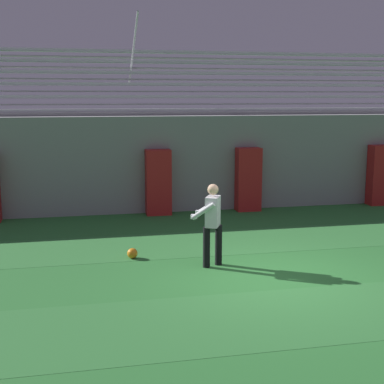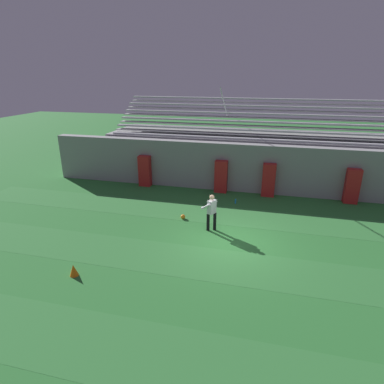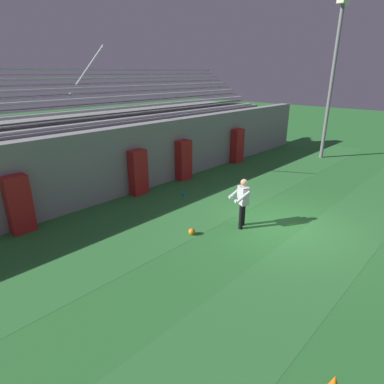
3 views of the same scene
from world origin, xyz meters
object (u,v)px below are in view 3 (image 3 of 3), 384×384
object	(u,v)px
padding_pillar_gate_right	(184,160)
water_bottle	(183,193)
floodlight_pole	(335,62)
padding_pillar_far_left	(19,205)
padding_pillar_gate_left	(138,172)
goalkeeper	(242,200)
padding_pillar_far_right	(237,146)
soccer_ball	(192,231)

from	to	relation	value
padding_pillar_gate_right	water_bottle	bearing A→B (deg)	-136.15
floodlight_pole	water_bottle	bearing A→B (deg)	171.52
padding_pillar_gate_right	padding_pillar_far_left	xyz separation A→B (m)	(-7.38, 0.00, 0.00)
floodlight_pole	water_bottle	world-z (taller)	floodlight_pole
padding_pillar_gate_left	goalkeeper	bearing A→B (deg)	-85.82
padding_pillar_far_left	floodlight_pole	world-z (taller)	floodlight_pole
floodlight_pole	padding_pillar_gate_left	bearing A→B (deg)	164.72
padding_pillar_far_right	soccer_ball	size ratio (longest dim) A/B	8.51
floodlight_pole	goalkeeper	distance (m)	11.97
goalkeeper	water_bottle	xyz separation A→B (m)	(0.70, 3.37, -0.83)
padding_pillar_gate_left	padding_pillar_far_right	distance (m)	7.00
padding_pillar_gate_right	water_bottle	world-z (taller)	padding_pillar_gate_right
floodlight_pole	goalkeeper	bearing A→B (deg)	-170.49
floodlight_pole	water_bottle	xyz separation A→B (m)	(-10.29, 1.53, -5.24)
padding_pillar_gate_left	goalkeeper	xyz separation A→B (m)	(0.36, -4.94, 0.02)
goalkeeper	soccer_ball	xyz separation A→B (m)	(-1.52, 0.82, -0.84)
padding_pillar_far_left	floodlight_pole	size ratio (longest dim) A/B	0.22
padding_pillar_far_right	soccer_ball	distance (m)	9.17
floodlight_pole	padding_pillar_gate_right	bearing A→B (deg)	160.30
padding_pillar_gate_left	water_bottle	size ratio (longest dim) A/B	7.80
padding_pillar_gate_left	floodlight_pole	distance (m)	12.56
padding_pillar_gate_left	water_bottle	world-z (taller)	padding_pillar_gate_left
goalkeeper	floodlight_pole	bearing A→B (deg)	9.51
padding_pillar_far_left	padding_pillar_far_right	world-z (taller)	same
goalkeeper	soccer_ball	bearing A→B (deg)	151.56
padding_pillar_gate_left	floodlight_pole	bearing A→B (deg)	-15.28
floodlight_pole	water_bottle	distance (m)	11.65
water_bottle	floodlight_pole	bearing A→B (deg)	-8.48
padding_pillar_gate_left	padding_pillar_far_left	bearing A→B (deg)	180.00
padding_pillar_far_left	padding_pillar_far_right	xyz separation A→B (m)	(11.69, 0.00, 0.00)
padding_pillar_far_right	soccer_ball	bearing A→B (deg)	-153.19
padding_pillar_gate_right	padding_pillar_far_right	distance (m)	4.31
padding_pillar_far_left	padding_pillar_far_right	distance (m)	11.69
goalkeeper	padding_pillar_gate_right	bearing A→B (deg)	64.78
goalkeeper	padding_pillar_far_left	bearing A→B (deg)	135.65
padding_pillar_gate_right	floodlight_pole	distance (m)	10.20
floodlight_pole	soccer_ball	world-z (taller)	floodlight_pole
padding_pillar_gate_right	padding_pillar_far_left	world-z (taller)	same
padding_pillar_far_left	water_bottle	distance (m)	6.01
padding_pillar_gate_right	soccer_ball	distance (m)	5.69
padding_pillar_gate_left	padding_pillar_gate_right	distance (m)	2.69
padding_pillar_gate_right	goalkeeper	world-z (taller)	padding_pillar_gate_right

